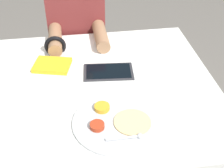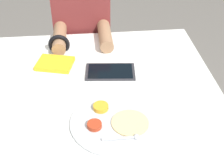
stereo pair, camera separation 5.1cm
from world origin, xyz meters
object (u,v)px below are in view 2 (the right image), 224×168
object	(u,v)px
tablet_device	(110,72)
thali_tray	(114,122)
red_notebook	(55,64)
person_diner	(84,50)

from	to	relation	value
tablet_device	thali_tray	bearing A→B (deg)	-92.77
thali_tray	red_notebook	distance (m)	0.49
thali_tray	person_diner	bearing A→B (deg)	97.13
thali_tray	red_notebook	xyz separation A→B (m)	(-0.24, 0.42, 0.00)
tablet_device	person_diner	xyz separation A→B (m)	(-0.12, 0.51, -0.18)
tablet_device	person_diner	distance (m)	0.55
red_notebook	person_diner	world-z (taller)	person_diner
red_notebook	person_diner	size ratio (longest dim) A/B	0.16
tablet_device	person_diner	bearing A→B (deg)	103.47
person_diner	thali_tray	bearing A→B (deg)	-82.87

